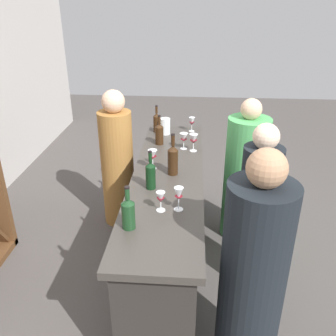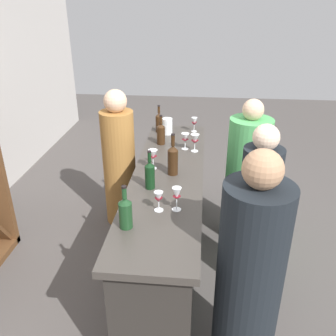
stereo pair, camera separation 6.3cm
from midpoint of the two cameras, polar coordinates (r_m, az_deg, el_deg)
ground_plane at (r=3.43m, az=-0.55°, el=-15.01°), size 12.00×12.00×0.00m
bar_counter at (r=3.14m, az=-0.58°, el=-8.46°), size 2.34×0.56×0.93m
wine_bottle_leftmost_olive_green at (r=2.22m, az=-7.07°, el=-6.94°), size 0.08×0.08×0.29m
wine_bottle_second_left_dark_green at (r=2.65m, az=-3.43°, el=-1.01°), size 0.07×0.07×0.30m
wine_bottle_center_amber_brown at (r=2.85m, az=0.13°, el=1.42°), size 0.08×0.08×0.34m
wine_bottle_second_right_amber_brown at (r=3.45m, az=-1.90°, el=5.46°), size 0.08×0.08×0.29m
wine_bottle_rightmost_amber_brown at (r=3.77m, az=-2.27°, el=7.22°), size 0.07×0.07×0.28m
wine_glass_near_left at (r=3.29m, az=3.48°, el=4.45°), size 0.08×0.08×0.16m
wine_glass_near_center at (r=3.79m, az=3.28°, el=7.20°), size 0.06×0.06×0.15m
wine_glass_near_right at (r=2.38m, az=0.93°, el=-4.26°), size 0.06×0.06×0.17m
wine_glass_far_left at (r=3.34m, az=1.95°, el=4.70°), size 0.07×0.07×0.15m
wine_glass_far_center at (r=2.38m, az=-1.92°, el=-4.78°), size 0.06×0.06×0.14m
wine_glass_far_right at (r=2.94m, az=-3.05°, el=1.98°), size 0.08×0.08×0.16m
water_pitcher at (r=3.72m, az=-0.94°, el=6.56°), size 0.10×0.10×0.16m
person_left_guest at (r=2.97m, az=13.11°, el=-7.10°), size 0.37×0.37×1.41m
person_center_guest at (r=2.30m, az=12.29°, el=-16.66°), size 0.42×0.42×1.54m
person_right_guest at (r=3.56m, az=11.39°, el=-1.43°), size 0.47×0.47×1.41m
person_server_behind at (r=3.74m, az=-8.43°, el=0.59°), size 0.41×0.41×1.43m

